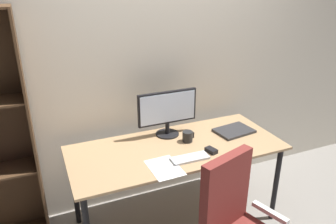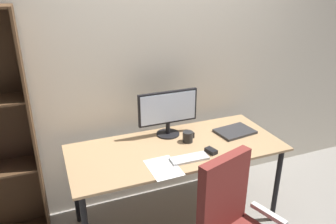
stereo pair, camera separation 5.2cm
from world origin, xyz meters
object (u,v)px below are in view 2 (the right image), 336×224
object	(u,v)px
desk	(176,155)
coffee_mug	(188,137)
monitor	(168,110)
laptop	(235,131)
mouse	(211,151)
keyboard	(189,158)

from	to	relation	value
desk	coffee_mug	world-z (taller)	coffee_mug
desk	monitor	xyz separation A→B (m)	(0.02, 0.23, 0.30)
desk	laptop	bearing A→B (deg)	4.80
mouse	monitor	bearing A→B (deg)	99.93
keyboard	laptop	bearing A→B (deg)	26.28
monitor	mouse	bearing A→B (deg)	-64.94
desk	keyboard	size ratio (longest dim) A/B	5.93
mouse	desk	bearing A→B (deg)	123.58
keyboard	coffee_mug	distance (m)	0.29
mouse	coffee_mug	world-z (taller)	coffee_mug
desk	monitor	distance (m)	0.38
monitor	laptop	world-z (taller)	monitor
monitor	coffee_mug	size ratio (longest dim) A/B	5.13
keyboard	desk	bearing A→B (deg)	94.53
keyboard	monitor	bearing A→B (deg)	90.58
laptop	desk	bearing A→B (deg)	177.39
monitor	coffee_mug	world-z (taller)	monitor
coffee_mug	laptop	size ratio (longest dim) A/B	0.32
desk	keyboard	world-z (taller)	keyboard
monitor	desk	bearing A→B (deg)	-94.37
desk	mouse	xyz separation A→B (m)	(0.21, -0.19, 0.09)
keyboard	laptop	distance (m)	0.62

